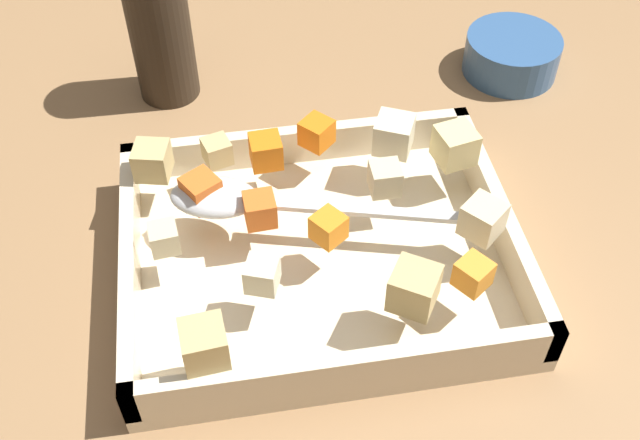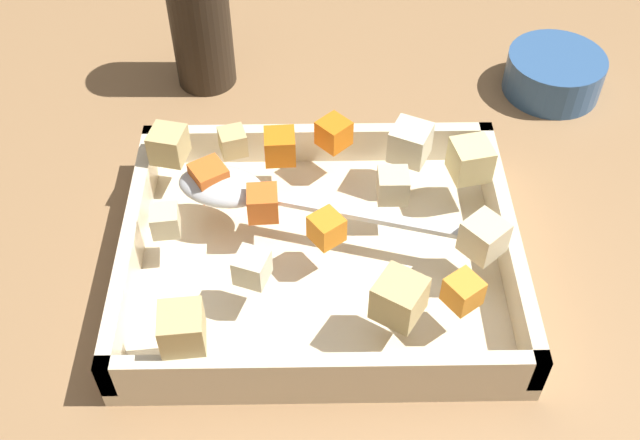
# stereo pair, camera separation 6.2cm
# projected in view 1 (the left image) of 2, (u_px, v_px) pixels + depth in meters

# --- Properties ---
(ground_plane) EXTENTS (4.00, 4.00, 0.00)m
(ground_plane) POSITION_uv_depth(u_px,v_px,m) (298.00, 260.00, 0.67)
(ground_plane) COLOR #936D47
(baking_dish) EXTENTS (0.33, 0.26, 0.05)m
(baking_dish) POSITION_uv_depth(u_px,v_px,m) (320.00, 257.00, 0.66)
(baking_dish) COLOR beige
(baking_dish) RESTS_ON ground_plane
(carrot_chunk_corner_sw) EXTENTS (0.03, 0.03, 0.02)m
(carrot_chunk_corner_sw) POSITION_uv_depth(u_px,v_px,m) (473.00, 274.00, 0.58)
(carrot_chunk_corner_sw) COLOR orange
(carrot_chunk_corner_sw) RESTS_ON baking_dish
(carrot_chunk_far_left) EXTENTS (0.04, 0.04, 0.03)m
(carrot_chunk_far_left) POSITION_uv_depth(u_px,v_px,m) (317.00, 133.00, 0.69)
(carrot_chunk_far_left) COLOR orange
(carrot_chunk_far_left) RESTS_ON baking_dish
(carrot_chunk_mid_left) EXTENTS (0.04, 0.04, 0.03)m
(carrot_chunk_mid_left) POSITION_uv_depth(u_px,v_px,m) (201.00, 191.00, 0.64)
(carrot_chunk_mid_left) COLOR orange
(carrot_chunk_mid_left) RESTS_ON baking_dish
(carrot_chunk_heap_side) EXTENTS (0.03, 0.03, 0.03)m
(carrot_chunk_heap_side) POSITION_uv_depth(u_px,v_px,m) (266.00, 151.00, 0.67)
(carrot_chunk_heap_side) COLOR orange
(carrot_chunk_heap_side) RESTS_ON baking_dish
(carrot_chunk_near_left) EXTENTS (0.03, 0.03, 0.03)m
(carrot_chunk_near_left) POSITION_uv_depth(u_px,v_px,m) (260.00, 210.00, 0.63)
(carrot_chunk_near_left) COLOR orange
(carrot_chunk_near_left) RESTS_ON baking_dish
(carrot_chunk_back_center) EXTENTS (0.03, 0.03, 0.02)m
(carrot_chunk_back_center) POSITION_uv_depth(u_px,v_px,m) (328.00, 228.00, 0.61)
(carrot_chunk_back_center) COLOR orange
(carrot_chunk_back_center) RESTS_ON baking_dish
(potato_chunk_far_right) EXTENTS (0.03, 0.03, 0.03)m
(potato_chunk_far_right) POSITION_uv_depth(u_px,v_px,m) (385.00, 178.00, 0.65)
(potato_chunk_far_right) COLOR beige
(potato_chunk_far_right) RESTS_ON baking_dish
(potato_chunk_corner_nw) EXTENTS (0.04, 0.04, 0.03)m
(potato_chunk_corner_nw) POSITION_uv_depth(u_px,v_px,m) (152.00, 161.00, 0.66)
(potato_chunk_corner_nw) COLOR tan
(potato_chunk_corner_nw) RESTS_ON baking_dish
(potato_chunk_rim_edge) EXTENTS (0.04, 0.04, 0.03)m
(potato_chunk_rim_edge) POSITION_uv_depth(u_px,v_px,m) (483.00, 219.00, 0.62)
(potato_chunk_rim_edge) COLOR beige
(potato_chunk_rim_edge) RESTS_ON baking_dish
(potato_chunk_mid_right) EXTENTS (0.03, 0.03, 0.02)m
(potato_chunk_mid_right) POSITION_uv_depth(u_px,v_px,m) (164.00, 238.00, 0.61)
(potato_chunk_mid_right) COLOR beige
(potato_chunk_mid_right) RESTS_ON baking_dish
(potato_chunk_heap_top) EXTENTS (0.04, 0.04, 0.03)m
(potato_chunk_heap_top) POSITION_uv_depth(u_px,v_px,m) (455.00, 145.00, 0.67)
(potato_chunk_heap_top) COLOR #E0CC89
(potato_chunk_heap_top) RESTS_ON baking_dish
(potato_chunk_center) EXTENTS (0.03, 0.03, 0.02)m
(potato_chunk_center) POSITION_uv_depth(u_px,v_px,m) (217.00, 151.00, 0.68)
(potato_chunk_center) COLOR tan
(potato_chunk_center) RESTS_ON baking_dish
(potato_chunk_near_right) EXTENTS (0.04, 0.04, 0.03)m
(potato_chunk_near_right) POSITION_uv_depth(u_px,v_px,m) (394.00, 134.00, 0.68)
(potato_chunk_near_right) COLOR beige
(potato_chunk_near_right) RESTS_ON baking_dish
(potato_chunk_corner_se) EXTENTS (0.05, 0.05, 0.03)m
(potato_chunk_corner_se) POSITION_uv_depth(u_px,v_px,m) (414.00, 288.00, 0.57)
(potato_chunk_corner_se) COLOR tan
(potato_chunk_corner_se) RESTS_ON baking_dish
(potato_chunk_corner_ne) EXTENTS (0.03, 0.03, 0.03)m
(potato_chunk_corner_ne) POSITION_uv_depth(u_px,v_px,m) (204.00, 344.00, 0.53)
(potato_chunk_corner_ne) COLOR tan
(potato_chunk_corner_ne) RESTS_ON baking_dish
(parsnip_chunk_front_center) EXTENTS (0.03, 0.03, 0.02)m
(parsnip_chunk_front_center) POSITION_uv_depth(u_px,v_px,m) (262.00, 275.00, 0.58)
(parsnip_chunk_front_center) COLOR beige
(parsnip_chunk_front_center) RESTS_ON baking_dish
(serving_spoon) EXTENTS (0.25, 0.09, 0.02)m
(serving_spoon) POSITION_uv_depth(u_px,v_px,m) (231.00, 199.00, 0.64)
(serving_spoon) COLOR silver
(serving_spoon) RESTS_ON baking_dish
(pepper_mill) EXTENTS (0.06, 0.06, 0.19)m
(pepper_mill) POSITION_uv_depth(u_px,v_px,m) (159.00, 23.00, 0.77)
(pepper_mill) COLOR #2D2319
(pepper_mill) RESTS_ON ground_plane
(small_prep_bowl) EXTENTS (0.10, 0.10, 0.04)m
(small_prep_bowl) POSITION_uv_depth(u_px,v_px,m) (512.00, 55.00, 0.84)
(small_prep_bowl) COLOR #33598C
(small_prep_bowl) RESTS_ON ground_plane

